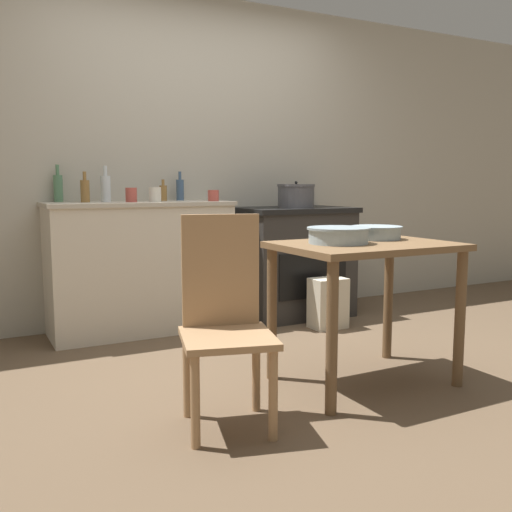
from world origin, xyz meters
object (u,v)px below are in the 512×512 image
at_px(mixing_bowl_small, 377,232).
at_px(cup_mid_right, 214,196).
at_px(stock_pot, 296,196).
at_px(cup_right, 155,195).
at_px(bottle_far_left, 180,189).
at_px(stove, 293,261).
at_px(cup_center_right, 131,195).
at_px(work_table, 365,267).
at_px(bottle_mid_left, 163,193).
at_px(mixing_bowl_large, 338,234).
at_px(bottle_center_left, 106,188).
at_px(bottle_left, 85,190).
at_px(bottle_center, 58,188).
at_px(chair, 225,317).
at_px(flour_sack, 328,303).

height_order(mixing_bowl_small, cup_mid_right, cup_mid_right).
bearing_deg(stock_pot, cup_right, 179.87).
bearing_deg(bottle_far_left, stove, -13.91).
bearing_deg(cup_center_right, cup_right, -16.77).
distance_m(work_table, bottle_mid_left, 1.87).
height_order(mixing_bowl_large, cup_mid_right, cup_mid_right).
height_order(mixing_bowl_large, bottle_center_left, bottle_center_left).
distance_m(bottle_far_left, cup_mid_right, 0.34).
distance_m(work_table, mixing_bowl_large, 0.24).
bearing_deg(bottle_left, bottle_center, 134.53).
bearing_deg(bottle_center_left, stock_pot, -7.51).
bearing_deg(bottle_center_left, mixing_bowl_small, -53.37).
bearing_deg(bottle_mid_left, bottle_far_left, 18.20).
distance_m(mixing_bowl_large, bottle_far_left, 1.78).
bearing_deg(chair, cup_right, 97.90).
relative_size(mixing_bowl_small, cup_mid_right, 3.54).
height_order(cup_center_right, cup_right, cup_right).
distance_m(stove, bottle_far_left, 1.09).
bearing_deg(bottle_left, bottle_center_left, 9.81).
relative_size(work_table, bottle_center, 3.53).
xyz_separation_m(chair, stock_pot, (1.38, 1.63, 0.50)).
height_order(bottle_center_left, cup_mid_right, bottle_center_left).
xyz_separation_m(chair, flour_sack, (1.40, 1.20, -0.30)).
bearing_deg(chair, work_table, 22.87).
distance_m(mixing_bowl_large, cup_right, 1.57).
bearing_deg(work_table, flour_sack, 64.43).
height_order(chair, bottle_far_left, bottle_far_left).
bearing_deg(work_table, bottle_left, 124.11).
bearing_deg(bottle_left, mixing_bowl_small, -49.53).
bearing_deg(cup_center_right, bottle_far_left, 28.12).
bearing_deg(cup_mid_right, bottle_far_left, 117.70).
bearing_deg(flour_sack, bottle_center_left, 157.39).
bearing_deg(flour_sack, chair, -139.56).
bearing_deg(cup_mid_right, flour_sack, -29.70).
bearing_deg(mixing_bowl_large, bottle_far_left, 97.72).
relative_size(stove, cup_right, 8.81).
height_order(bottle_far_left, cup_right, bottle_far_left).
bearing_deg(bottle_mid_left, cup_center_right, -147.38).
relative_size(flour_sack, mixing_bowl_large, 1.14).
relative_size(bottle_center_left, cup_right, 2.45).
height_order(flour_sack, bottle_center_left, bottle_center_left).
xyz_separation_m(stove, bottle_center_left, (-1.49, 0.12, 0.61)).
xyz_separation_m(mixing_bowl_small, bottle_far_left, (-0.57, 1.66, 0.23)).
bearing_deg(bottle_left, work_table, -55.89).
xyz_separation_m(stove, chair, (-1.39, -1.70, 0.04)).
relative_size(bottle_left, cup_center_right, 2.10).
bearing_deg(bottle_far_left, cup_mid_right, -62.30).
distance_m(mixing_bowl_small, bottle_center_left, 1.97).
bearing_deg(work_table, bottle_center_left, 120.06).
relative_size(chair, bottle_center, 3.61).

